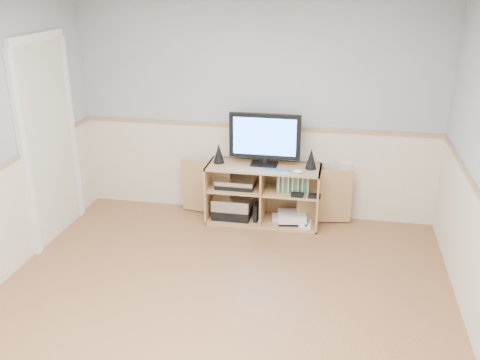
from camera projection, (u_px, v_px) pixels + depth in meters
name	position (u px, v px, depth m)	size (l,w,h in m)	color
room	(203.00, 176.00, 3.90)	(4.04, 4.54, 2.54)	#AA734B
media_cabinet	(264.00, 191.00, 5.95)	(1.93, 0.46, 0.65)	tan
monitor	(265.00, 138.00, 5.72)	(0.77, 0.18, 0.57)	black
speaker_left	(219.00, 153.00, 5.85)	(0.12, 0.12, 0.22)	black
speaker_right	(311.00, 159.00, 5.67)	(0.12, 0.12, 0.22)	black
keyboard	(276.00, 171.00, 5.63)	(0.30, 0.12, 0.01)	silver
mouse	(299.00, 171.00, 5.58)	(0.10, 0.06, 0.04)	white
av_components	(234.00, 201.00, 6.00)	(0.51, 0.31, 0.47)	black
game_consoles	(291.00, 218.00, 5.93)	(0.46, 0.31, 0.11)	white
game_cases	(293.00, 183.00, 5.77)	(0.34, 0.14, 0.19)	#3F8C3F
wall_outlet	(346.00, 168.00, 5.87)	(0.12, 0.03, 0.12)	white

